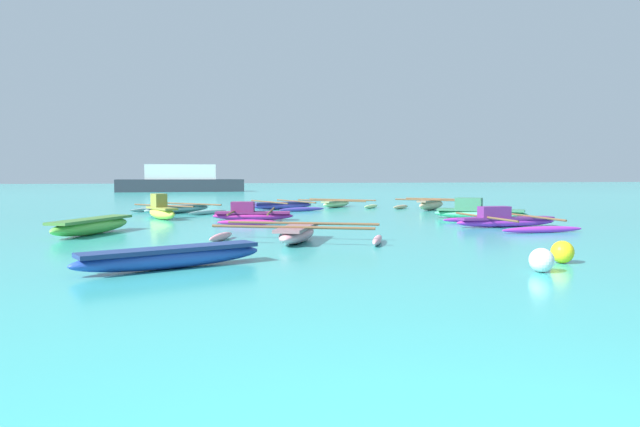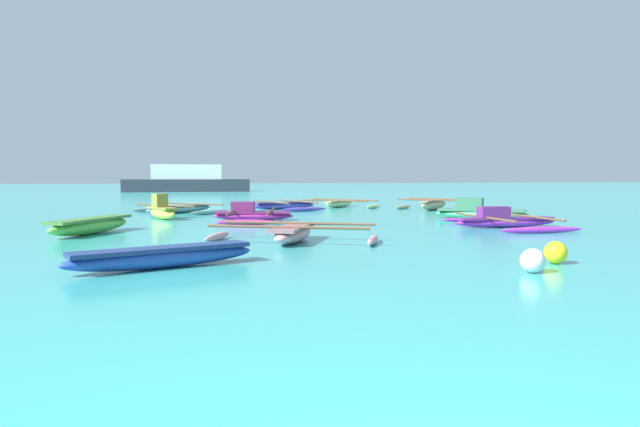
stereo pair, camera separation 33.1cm
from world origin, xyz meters
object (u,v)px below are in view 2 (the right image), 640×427
Objects in this scene: moored_boat_10 at (162,210)px; moored_boat_5 at (163,256)px; moored_boat_6 at (180,209)px; moored_boat_8 at (504,221)px; moored_boat_7 at (339,204)px; distant_ferry at (187,181)px; moored_boat_9 at (284,205)px; moored_boat_2 at (434,205)px; moored_boat_3 at (252,214)px; mooring_buoy_1 at (556,252)px; mooring_buoy_0 at (533,261)px; moored_boat_0 at (90,225)px; moored_boat_1 at (293,233)px; moored_boat_4 at (479,212)px.

moored_boat_5 is at bearing -20.00° from moored_boat_10.
moored_boat_8 is (10.71, -9.73, 0.03)m from moored_boat_6.
moored_boat_7 is 0.33× the size of distant_ferry.
moored_boat_9 is at bearing -80.68° from distant_ferry.
moored_boat_2 reaches higher than moored_boat_9.
moored_boat_9 is (4.96, 17.64, -0.03)m from moored_boat_5.
moored_boat_6 is (-0.14, 15.92, -0.03)m from moored_boat_5.
moored_boat_7 is (-4.02, 3.29, -0.06)m from moored_boat_2.
moored_boat_6 is 1.05× the size of moored_boat_7.
mooring_buoy_1 is (4.79, -12.00, -0.01)m from moored_boat_3.
moored_boat_8 is 9.64× the size of mooring_buoy_0.
moored_boat_0 is 8.10× the size of mooring_buoy_0.
moored_boat_2 is 13.22m from moored_boat_10.
moored_boat_10 reaches higher than moored_boat_2.
moored_boat_1 is at bearing -120.29° from moored_boat_6.
distant_ferry reaches higher than moored_boat_2.
moored_boat_7 is at bearing 85.38° from mooring_buoy_0.
moored_boat_4 is 0.80× the size of moored_boat_8.
moored_boat_1 is 1.24× the size of moored_boat_2.
moored_boat_0 is at bearing -92.74° from distant_ferry.
mooring_buoy_0 reaches higher than moored_boat_9.
moored_boat_2 is 0.89× the size of moored_boat_8.
moored_boat_4 is at bearing -73.78° from distant_ferry.
moored_boat_6 is 9.97× the size of mooring_buoy_1.
moored_boat_3 is 9.20m from moored_boat_8.
moored_boat_10 reaches higher than moored_boat_7.
moored_boat_2 is at bearing -87.13° from moored_boat_7.
moored_boat_6 is at bearing 179.96° from moored_boat_9.
moored_boat_0 is at bearing -148.87° from moored_boat_6.
mooring_buoy_0 is at bearing -78.47° from moored_boat_4.
mooring_buoy_1 is at bearing -139.63° from moored_boat_7.
moored_boat_3 reaches higher than moored_boat_1.
moored_boat_10 is (-0.57, -3.69, 0.16)m from moored_boat_6.
moored_boat_7 is (5.42, 7.85, -0.04)m from moored_boat_3.
moored_boat_3 is at bearing 149.06° from moored_boat_8.
moored_boat_9 is 18.90m from mooring_buoy_1.
moored_boat_7 is at bearing 101.06° from moored_boat_8.
moored_boat_8 is at bearing 62.92° from mooring_buoy_0.
moored_boat_0 is 6.54m from moored_boat_3.
moored_boat_6 is (-3.18, 12.39, -0.03)m from moored_boat_1.
moored_boat_0 is 0.99× the size of moored_boat_5.
moored_boat_4 is 0.80× the size of moored_boat_7.
distant_ferry is (-5.33, 32.49, 0.95)m from moored_boat_9.
moored_boat_2 is 5.19m from moored_boat_7.
moored_boat_7 is 1.01× the size of moored_boat_8.
mooring_buoy_0 is at bearing -114.50° from moored_boat_6.
moored_boat_1 is 14.98m from moored_boat_2.
moored_boat_4 is 14.90m from moored_boat_5.
moored_boat_2 reaches higher than moored_boat_6.
moored_boat_0 is 0.27× the size of distant_ferry.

